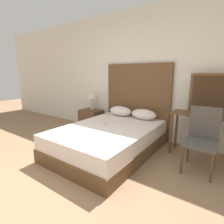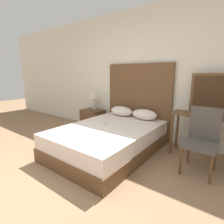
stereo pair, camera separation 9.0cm
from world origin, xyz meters
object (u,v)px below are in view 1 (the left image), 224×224
nightstand (91,119)px  phone_on_nightstand (90,111)px  chair (202,136)px  vanity_desk (204,123)px  phone_on_bed (105,124)px  bed (109,139)px  table_lamp (92,95)px

nightstand → phone_on_nightstand: 0.28m
chair → vanity_desk: bearing=96.4°
nightstand → vanity_desk: vanity_desk is taller
vanity_desk → chair: (0.05, -0.42, -0.09)m
phone_on_nightstand → chair: 2.54m
nightstand → vanity_desk: size_ratio=0.52×
vanity_desk → phone_on_bed: bearing=-158.0°
bed → phone_on_bed: size_ratio=12.35×
nightstand → vanity_desk: 2.56m
table_lamp → phone_on_nightstand: 0.42m
bed → phone_on_nightstand: bearing=146.5°
phone_on_nightstand → vanity_desk: vanity_desk is taller
phone_on_nightstand → chair: (2.51, -0.40, 0.00)m
phone_on_bed → vanity_desk: 1.68m
phone_on_nightstand → chair: size_ratio=0.18×
nightstand → table_lamp: bearing=99.2°
bed → nightstand: 1.39m
bed → chair: bearing=12.0°
table_lamp → bed: bearing=-37.5°
table_lamp → vanity_desk: table_lamp is taller
table_lamp → vanity_desk: 2.57m
phone_on_nightstand → phone_on_bed: bearing=-33.5°
nightstand → table_lamp: (-0.01, 0.08, 0.62)m
chair → phone_on_bed: bearing=-172.8°
bed → chair: size_ratio=2.22×
phone_on_bed → table_lamp: bearing=141.8°
phone_on_nightstand → bed: bearing=-33.5°
nightstand → phone_on_nightstand: (0.07, -0.10, 0.25)m
vanity_desk → chair: chair is taller
phone_on_nightstand → table_lamp: bearing=115.5°
phone_on_bed → phone_on_nightstand: (-0.91, 0.60, 0.03)m
table_lamp → nightstand: bearing=-80.8°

